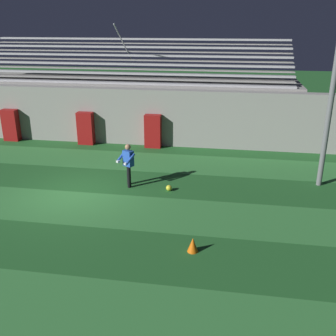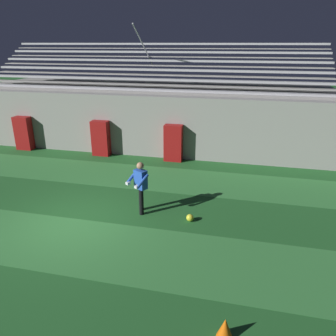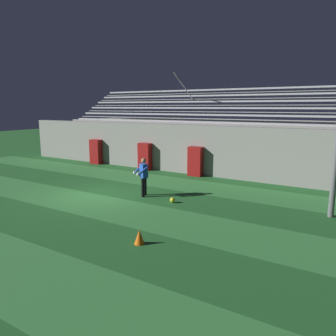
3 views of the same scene
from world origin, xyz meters
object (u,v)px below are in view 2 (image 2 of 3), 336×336
padding_pillar_gate_right (173,143)px  padding_pillar_far_left (24,133)px  padding_pillar_gate_left (101,138)px  soccer_ball (190,218)px  goalkeeper (140,184)px  traffic_cone (225,328)px

padding_pillar_gate_right → padding_pillar_far_left: bearing=180.0°
padding_pillar_gate_left → soccer_ball: padding_pillar_gate_left is taller
goalkeeper → traffic_cone: bearing=-55.3°
padding_pillar_gate_left → traffic_cone: 11.18m
padding_pillar_gate_left → padding_pillar_gate_right: size_ratio=1.00×
soccer_ball → traffic_cone: traffic_cone is taller
soccer_ball → traffic_cone: bearing=-71.9°
padding_pillar_far_left → soccer_ball: (9.22, -5.18, -0.71)m
traffic_cone → padding_pillar_gate_right: bearing=107.8°
padding_pillar_far_left → soccer_ball: 10.60m
padding_pillar_far_left → goalkeeper: 9.11m
padding_pillar_gate_left → soccer_ball: (5.11, -5.18, -0.71)m
padding_pillar_gate_right → padding_pillar_far_left: same height
padding_pillar_gate_left → padding_pillar_gate_right: (3.48, 0.00, 0.00)m
padding_pillar_far_left → padding_pillar_gate_right: bearing=0.0°
padding_pillar_gate_left → padding_pillar_far_left: bearing=180.0°
padding_pillar_gate_left → soccer_ball: size_ratio=7.46×
traffic_cone → padding_pillar_gate_left: bearing=125.0°
padding_pillar_gate_right → traffic_cone: 9.62m
padding_pillar_far_left → soccer_ball: bearing=-29.3°
goalkeeper → padding_pillar_gate_left: bearing=125.3°
padding_pillar_gate_right → soccer_ball: 5.48m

